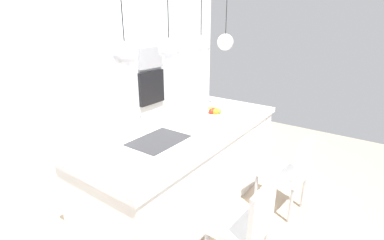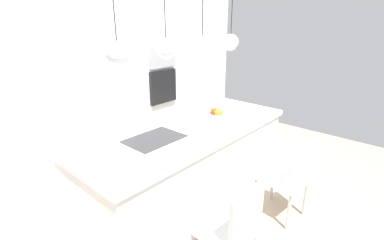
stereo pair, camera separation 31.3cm
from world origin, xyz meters
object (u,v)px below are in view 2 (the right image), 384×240
object	(u,v)px
oven	(163,87)
microwave	(162,57)
fruit_bowl	(216,115)
chair_middle	(289,176)
chair_near	(231,227)

from	to	relation	value
oven	microwave	bearing A→B (deg)	0.00
fruit_bowl	chair_middle	distance (m)	1.03
oven	chair_near	distance (m)	3.10
fruit_bowl	chair_near	distance (m)	1.40
fruit_bowl	chair_middle	bearing A→B (deg)	-83.82
fruit_bowl	microwave	distance (m)	1.88
microwave	chair_near	xyz separation A→B (m)	(-1.66, -2.57, -0.96)
microwave	chair_middle	size ratio (longest dim) A/B	0.60
microwave	oven	size ratio (longest dim) A/B	0.96
fruit_bowl	chair_middle	xyz separation A→B (m)	(0.10, -0.90, -0.50)
microwave	chair_near	world-z (taller)	microwave
microwave	chair_middle	world-z (taller)	microwave
fruit_bowl	oven	xyz separation A→B (m)	(0.71, 1.68, -0.03)
fruit_bowl	oven	size ratio (longest dim) A/B	0.50
chair_near	chair_middle	xyz separation A→B (m)	(1.05, -0.00, -0.00)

